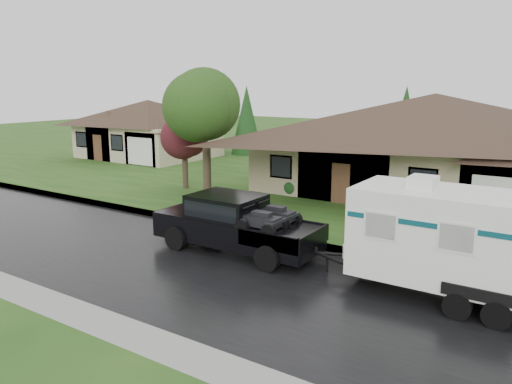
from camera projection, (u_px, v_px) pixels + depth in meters
ground at (270, 260)px, 18.06m from camera, size 140.00×140.00×0.00m
road at (238, 277)px, 16.42m from camera, size 140.00×8.00×0.01m
curb at (299, 242)px, 19.88m from camera, size 140.00×0.50×0.15m
lawn at (399, 188)px, 30.30m from camera, size 140.00×26.00×0.15m
house_main at (438, 133)px, 27.38m from camera, size 19.44×10.80×6.90m
house_far at (149, 124)px, 42.06m from camera, size 10.80×8.64×5.80m
tree_left_green at (206, 111)px, 26.38m from camera, size 4.07×4.07×6.74m
tree_red at (184, 138)px, 29.23m from camera, size 2.61×2.61×4.31m
shrub_row at (404, 200)px, 24.45m from camera, size 13.60×1.00×1.00m
pickup_truck at (233, 222)px, 18.76m from camera, size 6.50×2.47×2.17m
travel_trailer at (490, 243)px, 13.88m from camera, size 8.01×2.82×3.59m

